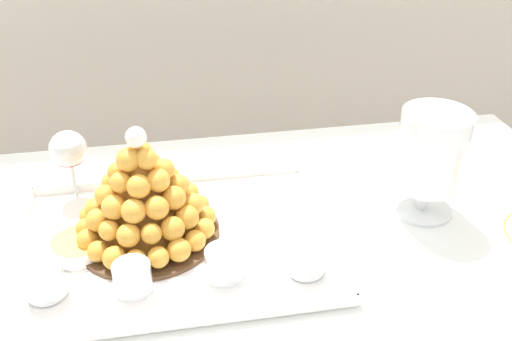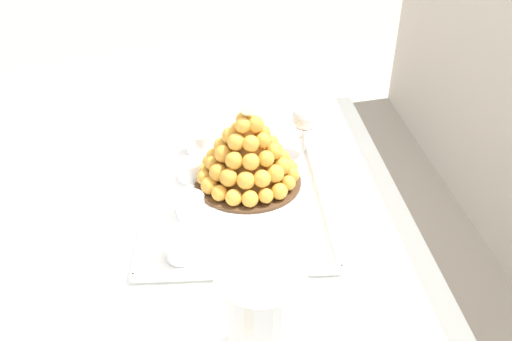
{
  "view_description": "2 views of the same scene",
  "coord_description": "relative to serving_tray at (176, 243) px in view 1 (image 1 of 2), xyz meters",
  "views": [
    {
      "loc": [
        -0.13,
        -0.77,
        1.43
      ],
      "look_at": [
        0.0,
        0.01,
        0.94
      ],
      "focal_mm": 40.43,
      "sensor_mm": 36.0,
      "label": 1
    },
    {
      "loc": [
        0.8,
        0.01,
        1.47
      ],
      "look_at": [
        -0.04,
        0.06,
        0.93
      ],
      "focal_mm": 35.49,
      "sensor_mm": 36.0,
      "label": 2
    }
  ],
  "objects": [
    {
      "name": "serving_tray",
      "position": [
        0.0,
        0.0,
        0.0
      ],
      "size": [
        0.53,
        0.39,
        0.02
      ],
      "color": "white",
      "rests_on": "buffet_table"
    },
    {
      "name": "dessert_cup_mid_left",
      "position": [
        -0.07,
        -0.1,
        0.02
      ],
      "size": [
        0.06,
        0.06,
        0.05
      ],
      "color": "silver",
      "rests_on": "serving_tray"
    },
    {
      "name": "dessert_cup_centre",
      "position": [
        0.07,
        -0.1,
        0.03
      ],
      "size": [
        0.06,
        0.06,
        0.05
      ],
      "color": "silver",
      "rests_on": "serving_tray"
    },
    {
      "name": "croquembouche",
      "position": [
        -0.05,
        0.03,
        0.08
      ],
      "size": [
        0.25,
        0.25,
        0.21
      ],
      "color": "#4C331E",
      "rests_on": "serving_tray"
    },
    {
      "name": "macaron_goblet",
      "position": [
        0.46,
        0.03,
        0.12
      ],
      "size": [
        0.12,
        0.12,
        0.21
      ],
      "color": "white",
      "rests_on": "buffet_table"
    },
    {
      "name": "dessert_cup_left",
      "position": [
        -0.2,
        -0.09,
        0.03
      ],
      "size": [
        0.06,
        0.06,
        0.05
      ],
      "color": "silver",
      "rests_on": "serving_tray"
    },
    {
      "name": "buffet_table",
      "position": [
        0.14,
        -0.01,
        -0.11
      ],
      "size": [
        1.34,
        0.79,
        0.8
      ],
      "color": "brown",
      "rests_on": "ground_plane"
    },
    {
      "name": "dessert_cup_mid_right",
      "position": [
        0.2,
        -0.11,
        0.03
      ],
      "size": [
        0.06,
        0.06,
        0.06
      ],
      "color": "silver",
      "rests_on": "serving_tray"
    },
    {
      "name": "wine_glass",
      "position": [
        -0.18,
        0.18,
        0.1
      ],
      "size": [
        0.07,
        0.07,
        0.14
      ],
      "color": "silver",
      "rests_on": "buffet_table"
    },
    {
      "name": "creme_brulee_ramekin",
      "position": [
        -0.16,
        0.0,
        0.01
      ],
      "size": [
        0.1,
        0.1,
        0.02
      ],
      "color": "white",
      "rests_on": "serving_tray"
    }
  ]
}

